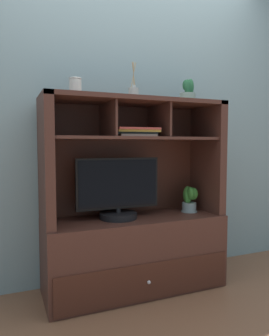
{
  "coord_description": "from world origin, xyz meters",
  "views": [
    {
      "loc": [
        -0.88,
        -2.12,
        1.07
      ],
      "look_at": [
        0.0,
        0.0,
        0.9
      ],
      "focal_mm": 33.97,
      "sensor_mm": 36.0,
      "label": 1
    }
  ],
  "objects_px": {
    "diffuser_bottle": "(134,93)",
    "magazine_stack_left": "(134,132)",
    "potted_succulent": "(188,93)",
    "tv_monitor": "(118,193)",
    "media_console": "(134,230)",
    "ceramic_vase": "(75,87)",
    "potted_orchid": "(190,199)"
  },
  "relations": [
    {
      "from": "ceramic_vase",
      "to": "tv_monitor",
      "type": "bearing_deg",
      "value": 0.95
    },
    {
      "from": "media_console",
      "to": "potted_succulent",
      "type": "distance_m",
      "value": 1.1
    },
    {
      "from": "diffuser_bottle",
      "to": "potted_succulent",
      "type": "height_order",
      "value": "diffuser_bottle"
    },
    {
      "from": "potted_succulent",
      "to": "tv_monitor",
      "type": "bearing_deg",
      "value": 177.8
    },
    {
      "from": "magazine_stack_left",
      "to": "ceramic_vase",
      "type": "distance_m",
      "value": 0.51
    },
    {
      "from": "potted_orchid",
      "to": "potted_succulent",
      "type": "height_order",
      "value": "potted_succulent"
    },
    {
      "from": "magazine_stack_left",
      "to": "potted_succulent",
      "type": "xyz_separation_m",
      "value": [
        0.44,
        -0.0,
        0.3
      ]
    },
    {
      "from": "potted_succulent",
      "to": "magazine_stack_left",
      "type": "bearing_deg",
      "value": 179.77
    },
    {
      "from": "potted_orchid",
      "to": "diffuser_bottle",
      "type": "height_order",
      "value": "diffuser_bottle"
    },
    {
      "from": "diffuser_bottle",
      "to": "potted_succulent",
      "type": "xyz_separation_m",
      "value": [
        0.43,
        -0.04,
        0.02
      ]
    },
    {
      "from": "magazine_stack_left",
      "to": "potted_succulent",
      "type": "relative_size",
      "value": 1.88
    },
    {
      "from": "potted_orchid",
      "to": "magazine_stack_left",
      "type": "height_order",
      "value": "magazine_stack_left"
    },
    {
      "from": "potted_orchid",
      "to": "ceramic_vase",
      "type": "distance_m",
      "value": 1.21
    },
    {
      "from": "potted_orchid",
      "to": "ceramic_vase",
      "type": "height_order",
      "value": "ceramic_vase"
    },
    {
      "from": "diffuser_bottle",
      "to": "potted_succulent",
      "type": "bearing_deg",
      "value": -5.78
    },
    {
      "from": "tv_monitor",
      "to": "ceramic_vase",
      "type": "xyz_separation_m",
      "value": [
        -0.3,
        -0.0,
        0.72
      ]
    },
    {
      "from": "magazine_stack_left",
      "to": "diffuser_bottle",
      "type": "bearing_deg",
      "value": 75.06
    },
    {
      "from": "potted_orchid",
      "to": "diffuser_bottle",
      "type": "bearing_deg",
      "value": 177.78
    },
    {
      "from": "potted_succulent",
      "to": "potted_orchid",
      "type": "bearing_deg",
      "value": 29.94
    },
    {
      "from": "potted_orchid",
      "to": "ceramic_vase",
      "type": "bearing_deg",
      "value": -179.45
    },
    {
      "from": "magazine_stack_left",
      "to": "diffuser_bottle",
      "type": "height_order",
      "value": "diffuser_bottle"
    },
    {
      "from": "tv_monitor",
      "to": "ceramic_vase",
      "type": "bearing_deg",
      "value": -179.05
    },
    {
      "from": "tv_monitor",
      "to": "diffuser_bottle",
      "type": "bearing_deg",
      "value": 9.78
    },
    {
      "from": "potted_orchid",
      "to": "tv_monitor",
      "type": "bearing_deg",
      "value": -179.65
    },
    {
      "from": "magazine_stack_left",
      "to": "ceramic_vase",
      "type": "height_order",
      "value": "ceramic_vase"
    },
    {
      "from": "diffuser_bottle",
      "to": "potted_succulent",
      "type": "relative_size",
      "value": 1.53
    },
    {
      "from": "tv_monitor",
      "to": "magazine_stack_left",
      "type": "relative_size",
      "value": 1.88
    },
    {
      "from": "magazine_stack_left",
      "to": "potted_orchid",
      "type": "bearing_deg",
      "value": 2.77
    },
    {
      "from": "tv_monitor",
      "to": "magazine_stack_left",
      "type": "distance_m",
      "value": 0.45
    },
    {
      "from": "tv_monitor",
      "to": "diffuser_bottle",
      "type": "distance_m",
      "value": 0.72
    },
    {
      "from": "media_console",
      "to": "magazine_stack_left",
      "type": "distance_m",
      "value": 0.72
    },
    {
      "from": "diffuser_bottle",
      "to": "magazine_stack_left",
      "type": "bearing_deg",
      "value": -104.94
    }
  ]
}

